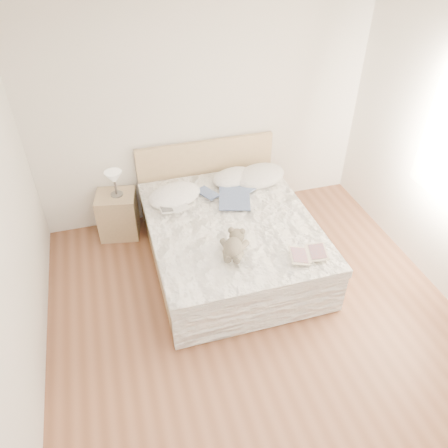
{
  "coord_description": "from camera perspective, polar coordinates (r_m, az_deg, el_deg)",
  "views": [
    {
      "loc": [
        -1.11,
        -2.39,
        3.41
      ],
      "look_at": [
        -0.1,
        1.05,
        0.62
      ],
      "focal_mm": 35.0,
      "sensor_mm": 36.0,
      "label": 1
    }
  ],
  "objects": [
    {
      "name": "teddy_bear",
      "position": [
        4.15,
        1.19,
        -3.82
      ],
      "size": [
        0.36,
        0.41,
        0.18
      ],
      "primitive_type": null,
      "rotation": [
        0.0,
        0.0,
        -0.39
      ],
      "color": "#6C6351",
      "rests_on": "bed"
    },
    {
      "name": "childrens_book",
      "position": [
        4.24,
        10.94,
        -3.92
      ],
      "size": [
        0.43,
        0.34,
        0.02
      ],
      "primitive_type": "cube",
      "rotation": [
        0.0,
        0.0,
        -0.25
      ],
      "color": "beige",
      "rests_on": "bed"
    },
    {
      "name": "photo_book",
      "position": [
        4.8,
        -6.66,
        2.19
      ],
      "size": [
        0.35,
        0.26,
        0.02
      ],
      "primitive_type": "cube",
      "rotation": [
        0.0,
        0.0,
        0.11
      ],
      "color": "silver",
      "rests_on": "bed"
    },
    {
      "name": "floor",
      "position": [
        4.31,
        5.41,
        -14.65
      ],
      "size": [
        4.0,
        4.5,
        0.0
      ],
      "primitive_type": "cube",
      "color": "brown",
      "rests_on": "ground"
    },
    {
      "name": "table_lamp",
      "position": [
        5.12,
        -14.17,
        5.76
      ],
      "size": [
        0.25,
        0.25,
        0.31
      ],
      "color": "#524D46",
      "rests_on": "nightstand"
    },
    {
      "name": "wall_back",
      "position": [
        5.2,
        -2.74,
        14.49
      ],
      "size": [
        4.0,
        0.02,
        2.7
      ],
      "primitive_type": "cube",
      "color": "silver",
      "rests_on": "ground"
    },
    {
      "name": "pillow_middle",
      "position": [
        5.27,
        1.29,
        6.12
      ],
      "size": [
        0.63,
        0.53,
        0.16
      ],
      "primitive_type": "ellipsoid",
      "rotation": [
        0.0,
        0.0,
        0.33
      ],
      "color": "white",
      "rests_on": "bed"
    },
    {
      "name": "nightstand",
      "position": [
        5.4,
        -13.65,
        1.21
      ],
      "size": [
        0.52,
        0.48,
        0.56
      ],
      "primitive_type": "cube",
      "rotation": [
        0.0,
        0.0,
        -0.19
      ],
      "color": "#9E8863",
      "rests_on": "floor"
    },
    {
      "name": "bed",
      "position": [
        4.87,
        0.67,
        -1.73
      ],
      "size": [
        1.72,
        2.14,
        1.0
      ],
      "color": "tan",
      "rests_on": "floor"
    },
    {
      "name": "pillow_right",
      "position": [
        5.31,
        4.67,
        6.29
      ],
      "size": [
        0.78,
        0.66,
        0.2
      ],
      "primitive_type": "ellipsoid",
      "rotation": [
        0.0,
        0.0,
        0.33
      ],
      "color": "silver",
      "rests_on": "bed"
    },
    {
      "name": "ceiling",
      "position": [
        2.73,
        8.95,
        22.4
      ],
      "size": [
        4.0,
        4.5,
        0.0
      ],
      "primitive_type": "cube",
      "color": "white",
      "rests_on": "ground"
    },
    {
      "name": "blouse",
      "position": [
        4.93,
        1.37,
        3.55
      ],
      "size": [
        0.69,
        0.71,
        0.02
      ],
      "primitive_type": null,
      "rotation": [
        0.0,
        0.0,
        -0.29
      ],
      "color": "#3A4A71",
      "rests_on": "bed"
    },
    {
      "name": "pillow_left",
      "position": [
        4.97,
        -6.46,
        3.76
      ],
      "size": [
        0.73,
        0.61,
        0.19
      ],
      "primitive_type": "ellipsoid",
      "rotation": [
        0.0,
        0.0,
        0.33
      ],
      "color": "white",
      "rests_on": "bed"
    }
  ]
}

